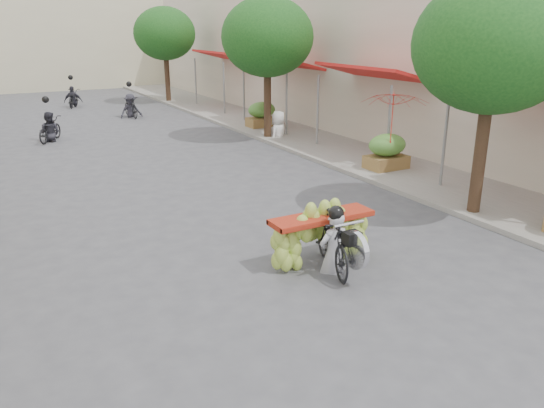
{
  "coord_description": "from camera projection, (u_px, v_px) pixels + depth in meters",
  "views": [
    {
      "loc": [
        -4.24,
        -3.88,
        4.16
      ],
      "look_at": [
        0.16,
        4.11,
        1.1
      ],
      "focal_mm": 35.0,
      "sensor_mm": 36.0,
      "label": 1
    }
  ],
  "objects": [
    {
      "name": "bg_motorbike_a",
      "position": [
        48.0,
        122.0,
        20.01
      ],
      "size": [
        1.37,
        1.71,
        1.95
      ],
      "color": "black",
      "rests_on": "ground"
    },
    {
      "name": "street_tree_near",
      "position": [
        494.0,
        45.0,
        11.07
      ],
      "size": [
        3.4,
        3.4,
        5.25
      ],
      "color": "#3A2719",
      "rests_on": "ground"
    },
    {
      "name": "sidewalk_right",
      "position": [
        290.0,
        130.0,
        22.12
      ],
      "size": [
        4.0,
        60.0,
        0.12
      ],
      "primitive_type": "cube",
      "color": "gray",
      "rests_on": "ground"
    },
    {
      "name": "bg_motorbike_b",
      "position": [
        130.0,
        100.0,
        25.28
      ],
      "size": [
        1.09,
        1.83,
        1.95
      ],
      "color": "black",
      "rests_on": "ground"
    },
    {
      "name": "market_umbrella",
      "position": [
        396.0,
        91.0,
        14.78
      ],
      "size": [
        2.49,
        2.49,
        1.7
      ],
      "rotation": [
        0.0,
        0.0,
        0.43
      ],
      "color": "#B52218",
      "rests_on": "ground"
    },
    {
      "name": "pedestrian",
      "position": [
        279.0,
        111.0,
        20.38
      ],
      "size": [
        1.1,
        0.97,
        1.91
      ],
      "rotation": [
        0.0,
        0.0,
        3.69
      ],
      "color": "white",
      "rests_on": "ground"
    },
    {
      "name": "produce_crate_mid",
      "position": [
        387.0,
        149.0,
        15.73
      ],
      "size": [
        1.2,
        0.88,
        1.16
      ],
      "color": "brown",
      "rests_on": "ground"
    },
    {
      "name": "banana_motorbike",
      "position": [
        329.0,
        231.0,
        9.45
      ],
      "size": [
        2.2,
        1.92,
        2.05
      ],
      "color": "black",
      "rests_on": "ground"
    },
    {
      "name": "ground",
      "position": [
        422.0,
        385.0,
        6.48
      ],
      "size": [
        120.0,
        120.0,
        0.0
      ],
      "primitive_type": "plane",
      "color": "#4D4D51",
      "rests_on": "ground"
    },
    {
      "name": "produce_crate_far",
      "position": [
        262.0,
        113.0,
        22.38
      ],
      "size": [
        1.2,
        0.88,
        1.16
      ],
      "color": "brown",
      "rests_on": "ground"
    },
    {
      "name": "bg_motorbike_c",
      "position": [
        72.0,
        92.0,
        28.56
      ],
      "size": [
        1.18,
        1.76,
        1.95
      ],
      "color": "black",
      "rests_on": "ground"
    },
    {
      "name": "street_tree_mid",
      "position": [
        267.0,
        37.0,
        19.37
      ],
      "size": [
        3.4,
        3.4,
        5.25
      ],
      "color": "#3A2719",
      "rests_on": "ground"
    },
    {
      "name": "far_building",
      "position": [
        36.0,
        37.0,
        36.94
      ],
      "size": [
        20.0,
        6.0,
        7.0
      ],
      "primitive_type": "cube",
      "color": "beige",
      "rests_on": "ground"
    },
    {
      "name": "street_tree_far",
      "position": [
        165.0,
        34.0,
        29.34
      ],
      "size": [
        3.4,
        3.4,
        5.25
      ],
      "color": "#3A2719",
      "rests_on": "ground"
    },
    {
      "name": "shophouse_row_right",
      "position": [
        403.0,
        55.0,
        22.63
      ],
      "size": [
        9.77,
        40.0,
        6.0
      ],
      "color": "beige",
      "rests_on": "ground"
    }
  ]
}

